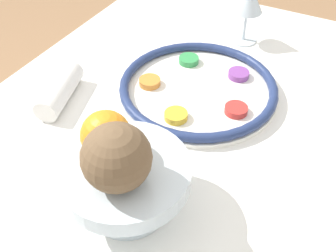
# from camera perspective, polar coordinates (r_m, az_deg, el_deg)

# --- Properties ---
(dining_table) EXTENTS (1.28, 0.82, 0.75)m
(dining_table) POSITION_cam_1_polar(r_m,az_deg,el_deg) (1.05, -0.71, -16.86)
(dining_table) COLOR white
(dining_table) RESTS_ON ground_plane
(seder_plate) EXTENTS (0.34, 0.34, 0.03)m
(seder_plate) POSITION_cam_1_polar(r_m,az_deg,el_deg) (0.85, 4.31, 5.58)
(seder_plate) COLOR white
(seder_plate) RESTS_ON dining_table
(wine_glass) EXTENTS (0.07, 0.07, 0.15)m
(wine_glass) POSITION_cam_1_polar(r_m,az_deg,el_deg) (1.01, 11.63, 17.45)
(wine_glass) COLOR silver
(wine_glass) RESTS_ON dining_table
(fruit_stand) EXTENTS (0.20, 0.20, 0.10)m
(fruit_stand) POSITION_cam_1_polar(r_m,az_deg,el_deg) (0.60, -6.19, -7.35)
(fruit_stand) COLOR silver
(fruit_stand) RESTS_ON dining_table
(orange_fruit) EXTENTS (0.07, 0.07, 0.07)m
(orange_fruit) POSITION_cam_1_polar(r_m,az_deg,el_deg) (0.57, -8.98, -1.36)
(orange_fruit) COLOR orange
(orange_fruit) RESTS_ON fruit_stand
(coconut) EXTENTS (0.10, 0.10, 0.10)m
(coconut) POSITION_cam_1_polar(r_m,az_deg,el_deg) (0.52, -7.49, -4.57)
(coconut) COLOR brown
(coconut) RESTS_ON fruit_stand
(napkin_roll) EXTENTS (0.16, 0.09, 0.05)m
(napkin_roll) POSITION_cam_1_polar(r_m,az_deg,el_deg) (0.86, -15.42, 4.98)
(napkin_roll) COLOR white
(napkin_roll) RESTS_ON dining_table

